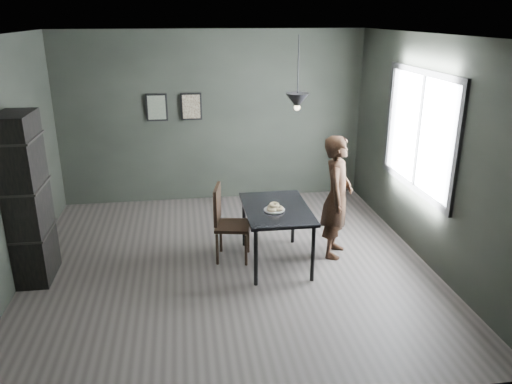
{
  "coord_description": "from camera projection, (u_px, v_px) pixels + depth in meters",
  "views": [
    {
      "loc": [
        -0.5,
        -5.66,
        3.02
      ],
      "look_at": [
        0.35,
        0.05,
        0.95
      ],
      "focal_mm": 35.0,
      "sensor_mm": 36.0,
      "label": 1
    }
  ],
  "objects": [
    {
      "name": "pendant_lamp",
      "position": [
        297.0,
        101.0,
        5.87
      ],
      "size": [
        0.28,
        0.28,
        0.86
      ],
      "color": "black",
      "rests_on": "ground"
    },
    {
      "name": "ceiling",
      "position": [
        225.0,
        35.0,
        5.41
      ],
      "size": [
        5.0,
        5.0,
        0.02
      ],
      "color": "silver",
      "rests_on": "ground"
    },
    {
      "name": "shelf_unit",
      "position": [
        27.0,
        200.0,
        5.73
      ],
      "size": [
        0.38,
        0.67,
        2.0
      ],
      "primitive_type": "cube",
      "rotation": [
        0.0,
        0.0,
        -0.01
      ],
      "color": "black",
      "rests_on": "ground"
    },
    {
      "name": "framed_print_left",
      "position": [
        157.0,
        107.0,
        7.99
      ],
      "size": [
        0.34,
        0.04,
        0.44
      ],
      "color": "black",
      "rests_on": "ground"
    },
    {
      "name": "back_wall",
      "position": [
        213.0,
        118.0,
        8.21
      ],
      "size": [
        5.0,
        0.1,
        2.8
      ],
      "primitive_type": "cube",
      "color": "black",
      "rests_on": "ground"
    },
    {
      "name": "donut_pile",
      "position": [
        274.0,
        207.0,
        6.07
      ],
      "size": [
        0.21,
        0.21,
        0.1
      ],
      "rotation": [
        0.0,
        0.0,
        -0.33
      ],
      "color": "#F8E8C1",
      "rests_on": "white_plate"
    },
    {
      "name": "woman",
      "position": [
        337.0,
        197.0,
        6.39
      ],
      "size": [
        0.59,
        0.69,
        1.61
      ],
      "primitive_type": "imported",
      "rotation": [
        0.0,
        0.0,
        1.14
      ],
      "color": "black",
      "rests_on": "ground"
    },
    {
      "name": "framed_print_right",
      "position": [
        191.0,
        107.0,
        8.06
      ],
      "size": [
        0.34,
        0.04,
        0.44
      ],
      "color": "black",
      "rests_on": "ground"
    },
    {
      "name": "ground",
      "position": [
        229.0,
        265.0,
        6.36
      ],
      "size": [
        5.0,
        5.0,
        0.0
      ],
      "primitive_type": "plane",
      "color": "#332E2C",
      "rests_on": "ground"
    },
    {
      "name": "white_plate",
      "position": [
        274.0,
        210.0,
        6.08
      ],
      "size": [
        0.23,
        0.23,
        0.01
      ],
      "primitive_type": "cylinder",
      "color": "silver",
      "rests_on": "cafe_table"
    },
    {
      "name": "window_assembly",
      "position": [
        419.0,
        132.0,
        6.35
      ],
      "size": [
        0.04,
        1.96,
        1.56
      ],
      "color": "white",
      "rests_on": "ground"
    },
    {
      "name": "wood_chair",
      "position": [
        226.0,
        218.0,
        6.35
      ],
      "size": [
        0.51,
        0.51,
        0.99
      ],
      "rotation": [
        0.0,
        0.0,
        -0.21
      ],
      "color": "black",
      "rests_on": "ground"
    },
    {
      "name": "cafe_table",
      "position": [
        276.0,
        213.0,
        6.21
      ],
      "size": [
        0.8,
        1.2,
        0.75
      ],
      "color": "black",
      "rests_on": "ground"
    }
  ]
}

